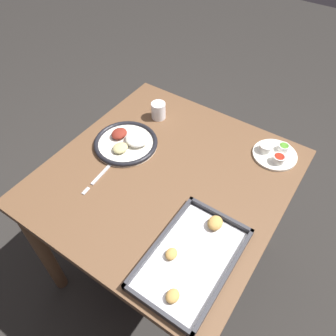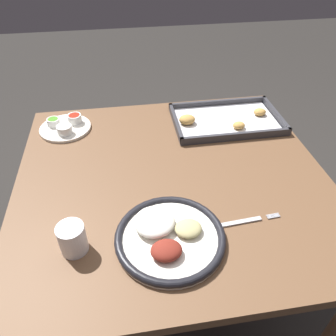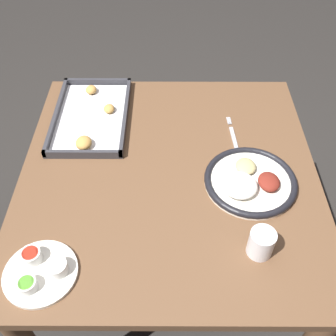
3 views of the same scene
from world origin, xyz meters
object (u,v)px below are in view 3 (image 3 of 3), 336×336
(dinner_plate, at_px, (249,181))
(fork, at_px, (234,142))
(baking_tray, at_px, (90,117))
(drinking_cup, at_px, (260,243))
(saucer_plate, at_px, (39,271))

(dinner_plate, xyz_separation_m, fork, (0.18, 0.02, -0.01))
(dinner_plate, relative_size, baking_tray, 0.69)
(baking_tray, bearing_deg, fork, -103.69)
(dinner_plate, bearing_deg, baking_tray, 59.73)
(baking_tray, xyz_separation_m, drinking_cup, (-0.52, -0.49, 0.03))
(dinner_plate, xyz_separation_m, drinking_cup, (-0.22, 0.01, 0.03))
(dinner_plate, bearing_deg, saucer_plate, 117.89)
(dinner_plate, distance_m, drinking_cup, 0.23)
(dinner_plate, height_order, saucer_plate, dinner_plate)
(drinking_cup, bearing_deg, baking_tray, 43.75)
(fork, xyz_separation_m, saucer_plate, (-0.46, 0.52, 0.01))
(drinking_cup, bearing_deg, dinner_plate, -1.69)
(baking_tray, height_order, drinking_cup, drinking_cup)
(dinner_plate, height_order, fork, dinner_plate)
(baking_tray, distance_m, drinking_cup, 0.72)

